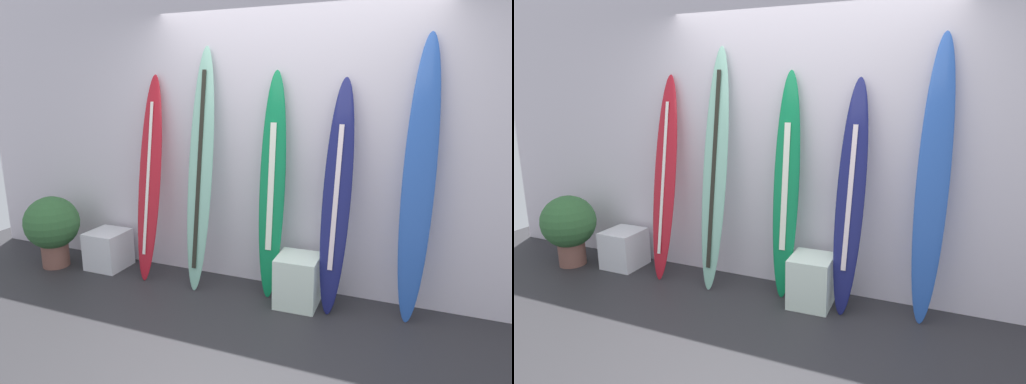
# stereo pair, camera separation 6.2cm
# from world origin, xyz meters

# --- Properties ---
(ground) EXTENTS (8.00, 8.00, 0.04)m
(ground) POSITION_xyz_m (0.00, 0.00, -0.02)
(ground) COLOR #29292C
(wall_back) EXTENTS (7.20, 0.20, 2.80)m
(wall_back) POSITION_xyz_m (0.00, 1.30, 1.40)
(wall_back) COLOR silver
(wall_back) RESTS_ON ground
(surfboard_crimson) EXTENTS (0.25, 0.43, 1.97)m
(surfboard_crimson) POSITION_xyz_m (-1.31, 0.96, 0.97)
(surfboard_crimson) COLOR red
(surfboard_crimson) RESTS_ON ground
(surfboard_seafoam) EXTENTS (0.25, 0.44, 2.21)m
(surfboard_seafoam) POSITION_xyz_m (-0.75, 0.96, 1.09)
(surfboard_seafoam) COLOR #85C2AA
(surfboard_seafoam) RESTS_ON ground
(surfboard_emerald) EXTENTS (0.25, 0.33, 1.99)m
(surfboard_emerald) POSITION_xyz_m (-0.08, 1.02, 0.98)
(surfboard_emerald) COLOR #108149
(surfboard_emerald) RESTS_ON ground
(surfboard_navy) EXTENTS (0.25, 0.43, 1.92)m
(surfboard_navy) POSITION_xyz_m (0.50, 0.96, 0.95)
(surfboard_navy) COLOR navy
(surfboard_navy) RESTS_ON ground
(surfboard_cobalt) EXTENTS (0.25, 0.32, 2.24)m
(surfboard_cobalt) POSITION_xyz_m (1.11, 1.03, 1.12)
(surfboard_cobalt) COLOR #2A57B5
(surfboard_cobalt) RESTS_ON ground
(display_block_left) EXTENTS (0.37, 0.37, 0.39)m
(display_block_left) POSITION_xyz_m (-1.85, 0.94, 0.20)
(display_block_left) COLOR silver
(display_block_left) RESTS_ON ground
(display_block_center) EXTENTS (0.36, 0.36, 0.44)m
(display_block_center) POSITION_xyz_m (0.21, 0.89, 0.22)
(display_block_center) COLOR white
(display_block_center) RESTS_ON ground
(potted_plant) EXTENTS (0.55, 0.55, 0.75)m
(potted_plant) POSITION_xyz_m (-2.40, 0.75, 0.44)
(potted_plant) COLOR brown
(potted_plant) RESTS_ON ground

